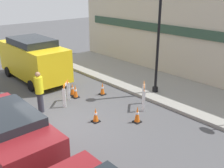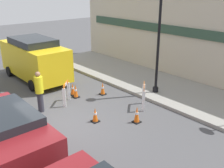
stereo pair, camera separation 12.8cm
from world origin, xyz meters
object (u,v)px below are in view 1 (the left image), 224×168
object	(u,v)px
person_worker	(39,91)
work_van	(33,58)
parked_car_1	(8,134)
streetlamp_post	(159,26)

from	to	relation	value
person_worker	work_van	world-z (taller)	work_van
parked_car_1	streetlamp_post	bearing A→B (deg)	93.74
work_van	streetlamp_post	bearing A→B (deg)	29.95
work_van	person_worker	bearing A→B (deg)	-22.98
person_worker	work_van	size ratio (longest dim) A/B	0.36
streetlamp_post	work_van	size ratio (longest dim) A/B	0.99
streetlamp_post	person_worker	bearing A→B (deg)	-110.96
streetlamp_post	parked_car_1	bearing A→B (deg)	-86.26
person_worker	parked_car_1	world-z (taller)	person_worker
streetlamp_post	parked_car_1	size ratio (longest dim) A/B	1.21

